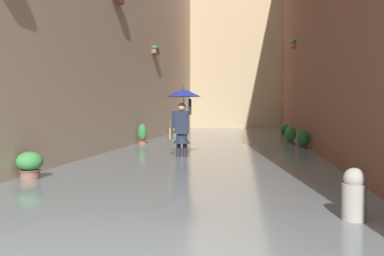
# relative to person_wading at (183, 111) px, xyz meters

# --- Properties ---
(ground_plane) EXTENTS (68.73, 68.73, 0.00)m
(ground_plane) POSITION_rel_person_wading_xyz_m (-0.65, -4.84, -1.49)
(ground_plane) COLOR gray
(flood_water) EXTENTS (7.23, 33.49, 0.21)m
(flood_water) POSITION_rel_person_wading_xyz_m (-0.65, -4.84, -1.39)
(flood_water) COLOR slate
(flood_water) RESTS_ON ground_plane
(building_facade_far) EXTENTS (10.03, 1.80, 13.17)m
(building_facade_far) POSITION_rel_person_wading_xyz_m (-0.65, -19.48, 5.09)
(building_facade_far) COLOR tan
(building_facade_far) RESTS_ON ground_plane
(person_wading) EXTENTS (0.95, 0.95, 2.18)m
(person_wading) POSITION_rel_person_wading_xyz_m (0.00, 0.00, 0.00)
(person_wading) COLOR black
(person_wading) RESTS_ON ground_plane
(potted_plant_far_left) EXTENTS (0.46, 0.46, 0.78)m
(potted_plant_far_left) POSITION_rel_person_wading_xyz_m (-3.52, -10.30, -1.09)
(potted_plant_far_left) COLOR brown
(potted_plant_far_left) RESTS_ON ground_plane
(potted_plant_near_left) EXTENTS (0.41, 0.41, 0.92)m
(potted_plant_near_left) POSITION_rel_person_wading_xyz_m (-3.32, -4.61, -1.00)
(potted_plant_near_left) COLOR #66605B
(potted_plant_near_left) RESTS_ON ground_plane
(potted_plant_mid_left) EXTENTS (0.42, 0.42, 0.86)m
(potted_plant_mid_left) POSITION_rel_person_wading_xyz_m (-3.61, -2.96, -1.02)
(potted_plant_mid_left) COLOR brown
(potted_plant_mid_left) RESTS_ON ground_plane
(potted_plant_far_right) EXTENTS (0.47, 0.47, 0.70)m
(potted_plant_far_right) POSITION_rel_person_wading_xyz_m (2.02, -10.14, -1.12)
(potted_plant_far_right) COLOR #66605B
(potted_plant_far_right) RESTS_ON ground_plane
(potted_plant_mid_right) EXTENTS (0.51, 0.51, 0.73)m
(potted_plant_mid_right) POSITION_rel_person_wading_xyz_m (2.28, 4.13, -1.07)
(potted_plant_mid_right) COLOR brown
(potted_plant_mid_right) RESTS_ON ground_plane
(potted_plant_near_right) EXTENTS (0.36, 0.36, 0.98)m
(potted_plant_near_right) POSITION_rel_person_wading_xyz_m (2.30, -4.30, -0.98)
(potted_plant_near_right) COLOR brown
(potted_plant_near_right) RESTS_ON ground_plane
(mooring_bollard) EXTENTS (0.29, 0.29, 0.84)m
(mooring_bollard) POSITION_rel_person_wading_xyz_m (-3.17, 6.42, -1.07)
(mooring_bollard) COLOR gray
(mooring_bollard) RESTS_ON ground_plane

